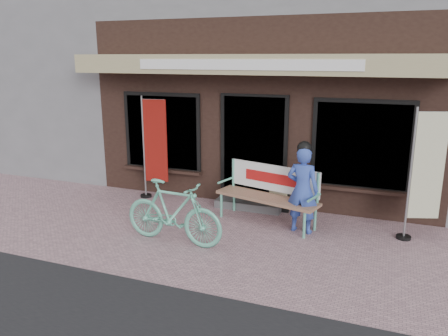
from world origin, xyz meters
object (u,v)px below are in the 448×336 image
at_px(bicycle, 173,212).
at_px(nobori_red, 154,146).
at_px(menu_stand, 279,190).
at_px(person, 303,188).
at_px(nobori_cream, 424,173).
at_px(bench, 270,190).

height_order(bicycle, nobori_red, nobori_red).
bearing_deg(bicycle, menu_stand, -27.57).
height_order(person, nobori_cream, nobori_cream).
xyz_separation_m(nobori_red, nobori_cream, (5.06, -0.39, 0.01)).
bearing_deg(nobori_cream, menu_stand, 150.49).
bearing_deg(menu_stand, nobori_cream, -10.00).
bearing_deg(nobori_red, person, -22.36).
bearing_deg(nobori_cream, nobori_red, 157.18).
height_order(bicycle, nobori_cream, nobori_cream).
bearing_deg(person, nobori_cream, 17.47).
bearing_deg(bench, nobori_cream, 17.48).
height_order(bench, bicycle, bicycle).
distance_m(bench, person, 0.69).
distance_m(person, nobori_red, 3.33).
relative_size(nobori_red, menu_stand, 2.57).
bearing_deg(nobori_red, nobori_cream, -13.75).
xyz_separation_m(nobori_cream, menu_stand, (-2.43, 0.48, -0.68)).
bearing_deg(nobori_red, bench, -20.23).
height_order(bench, person, person).
xyz_separation_m(bench, bicycle, (-1.18, -1.42, -0.09)).
bearing_deg(bicycle, nobori_red, 39.99).
relative_size(bench, person, 1.24).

